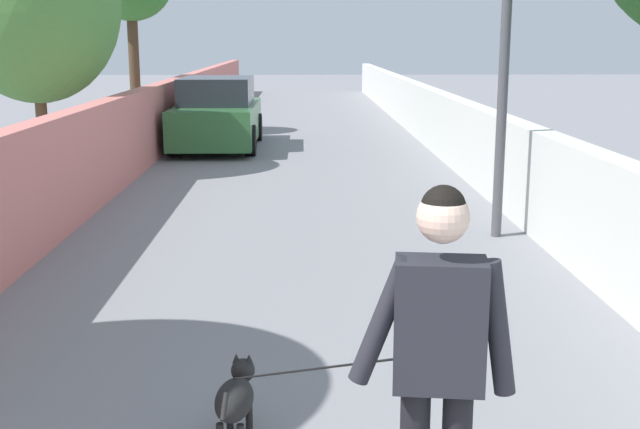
# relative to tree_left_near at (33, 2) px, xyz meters

# --- Properties ---
(ground_plane) EXTENTS (80.00, 80.00, 0.00)m
(ground_plane) POSITION_rel_tree_left_near_xyz_m (1.00, -4.48, -2.95)
(ground_plane) COLOR gray
(wall_left) EXTENTS (48.00, 0.30, 1.44)m
(wall_left) POSITION_rel_tree_left_near_xyz_m (-1.00, -1.53, -2.23)
(wall_left) COLOR #CC726B
(wall_left) RESTS_ON ground
(fence_right) EXTENTS (48.00, 0.30, 1.27)m
(fence_right) POSITION_rel_tree_left_near_xyz_m (-1.00, -7.44, -2.32)
(fence_right) COLOR silver
(fence_right) RESTS_ON ground
(tree_left_near) EXTENTS (2.90, 2.90, 4.66)m
(tree_left_near) POSITION_rel_tree_left_near_xyz_m (0.00, 0.00, 0.00)
(tree_left_near) COLOR brown
(tree_left_near) RESTS_ON ground
(person_skateboarder) EXTENTS (0.26, 0.72, 1.69)m
(person_skateboarder) POSITION_rel_tree_left_near_xyz_m (-10.97, -5.10, -1.88)
(person_skateboarder) COLOR black
(person_skateboarder) RESTS_ON skateboard
(dog) EXTENTS (1.58, 1.12, 1.06)m
(dog) POSITION_rel_tree_left_near_xyz_m (-9.71, -4.13, -2.68)
(dog) COLOR black
(dog) RESTS_ON ground
(car_near) EXTENTS (4.16, 1.80, 1.54)m
(car_near) POSITION_rel_tree_left_near_xyz_m (3.61, -2.68, -2.24)
(car_near) COLOR #336B38
(car_near) RESTS_ON ground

